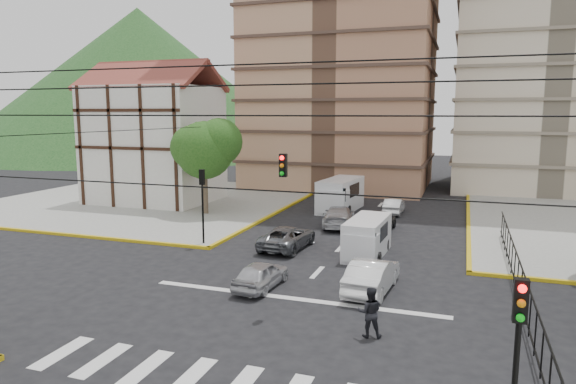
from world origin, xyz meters
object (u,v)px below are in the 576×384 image
at_px(van_right_lane, 366,238).
at_px(car_white_front_right, 372,275).
at_px(traffic_light_se, 517,347).
at_px(traffic_light_nw, 202,194).
at_px(pedestrian_crosswalk, 370,312).
at_px(van_left_lane, 340,196).
at_px(car_silver_front_left, 261,274).

height_order(van_right_lane, car_white_front_right, van_right_lane).
bearing_deg(traffic_light_se, traffic_light_nw, 135.00).
height_order(traffic_light_se, pedestrian_crosswalk, traffic_light_se).
bearing_deg(van_left_lane, car_white_front_right, -66.08).
bearing_deg(van_left_lane, pedestrian_crosswalk, -67.88).
bearing_deg(car_silver_front_left, car_white_front_right, -162.53).
xyz_separation_m(traffic_light_nw, van_right_lane, (9.55, 0.87, -2.11)).
xyz_separation_m(van_right_lane, pedestrian_crosswalk, (1.98, -10.14, -0.10)).
height_order(van_right_lane, pedestrian_crosswalk, van_right_lane).
xyz_separation_m(van_right_lane, van_left_lane, (-4.43, 12.30, 0.24)).
bearing_deg(traffic_light_se, car_silver_front_left, 134.32).
height_order(traffic_light_se, van_right_lane, traffic_light_se).
xyz_separation_m(car_silver_front_left, pedestrian_crosswalk, (5.52, -3.49, 0.28)).
height_order(traffic_light_se, van_left_lane, traffic_light_se).
bearing_deg(van_right_lane, van_left_lane, 112.63).
height_order(car_white_front_right, pedestrian_crosswalk, pedestrian_crosswalk).
xyz_separation_m(traffic_light_nw, pedestrian_crosswalk, (11.53, -9.27, -2.21)).
bearing_deg(car_silver_front_left, traffic_light_nw, -40.02).
relative_size(van_left_lane, car_silver_front_left, 1.63).
bearing_deg(car_white_front_right, car_silver_front_left, 17.98).
relative_size(van_left_lane, pedestrian_crosswalk, 3.27).
distance_m(traffic_light_nw, pedestrian_crosswalk, 14.96).
xyz_separation_m(car_white_front_right, pedestrian_crosswalk, (0.72, -4.66, 0.16)).
distance_m(traffic_light_se, van_right_lane, 17.67).
height_order(car_silver_front_left, pedestrian_crosswalk, pedestrian_crosswalk).
bearing_deg(traffic_light_nw, car_silver_front_left, -43.88).
height_order(van_right_lane, car_silver_front_left, van_right_lane).
bearing_deg(pedestrian_crosswalk, van_left_lane, -86.26).
height_order(traffic_light_nw, car_white_front_right, traffic_light_nw).
xyz_separation_m(traffic_light_nw, van_left_lane, (5.12, 13.18, -1.86)).
xyz_separation_m(traffic_light_nw, car_silver_front_left, (6.01, -5.78, -2.49)).
bearing_deg(traffic_light_se, van_right_lane, 110.17).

